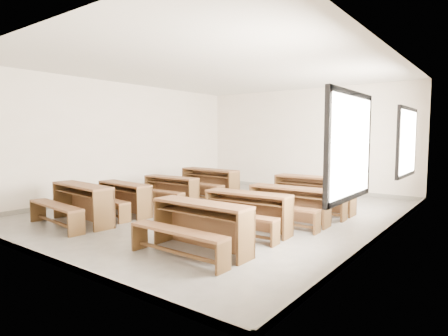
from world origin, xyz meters
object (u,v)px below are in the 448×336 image
Objects in this scene: desk_set_4 at (199,223)px; desk_set_3 at (208,181)px; desk_set_0 at (79,201)px; desk_set_6 at (288,202)px; desk_set_2 at (170,188)px; desk_set_7 at (313,191)px; desk_set_5 at (246,209)px; desk_set_1 at (123,196)px.

desk_set_3 is at bearing 128.43° from desk_set_4.
desk_set_0 reaches higher than desk_set_6.
desk_set_3 is (0.16, 1.34, 0.06)m from desk_set_2.
desk_set_4 is at bearing -40.03° from desk_set_2.
desk_set_7 reaches higher than desk_set_4.
desk_set_5 is at bearing 30.94° from desk_set_0.
desk_set_4 is (3.14, -2.52, 0.03)m from desk_set_2.
desk_set_6 is at bearing -88.76° from desk_set_7.
desk_set_4 is 2.46m from desk_set_6.
desk_set_7 is (3.25, 2.76, 0.07)m from desk_set_1.
desk_set_3 is 3.85m from desk_set_5.
desk_set_0 is 1.15× the size of desk_set_2.
desk_set_2 is 1.35m from desk_set_3.
desk_set_7 is (3.22, 3.82, 0.02)m from desk_set_0.
desk_set_0 is at bearing -130.96° from desk_set_7.
desk_set_2 is at bearing 142.06° from desk_set_4.
desk_set_7 is (0.21, 2.42, 0.05)m from desk_set_5.
desk_set_3 is 1.02× the size of desk_set_7.
desk_set_1 is 0.88× the size of desk_set_3.
desk_set_1 is at bearing 97.46° from desk_set_0.
desk_set_4 is (3.09, -1.01, 0.03)m from desk_set_1.
desk_set_6 is at bearing -20.16° from desk_set_3.
desk_set_2 is at bearing 155.79° from desk_set_5.
desk_set_0 is 5.00m from desk_set_7.
desk_set_2 is 0.86× the size of desk_set_7.
desk_set_2 is (-0.08, 2.56, -0.05)m from desk_set_0.
desk_set_7 reaches higher than desk_set_5.
desk_set_1 is (-0.03, 1.06, -0.05)m from desk_set_0.
desk_set_6 reaches higher than desk_set_1.
desk_set_0 is 0.98× the size of desk_set_3.
desk_set_0 is 1.11× the size of desk_set_1.
desk_set_3 reaches higher than desk_set_5.
desk_set_2 is at bearing 98.11° from desk_set_1.
desk_set_3 is 1.11× the size of desk_set_5.
desk_set_5 is (3.01, 1.40, -0.03)m from desk_set_0.
desk_set_1 is 3.25m from desk_set_4.
desk_set_1 and desk_set_2 have the same top height.
desk_set_5 is at bearing 93.02° from desk_set_4.
desk_set_2 is 3.53m from desk_set_7.
desk_set_2 is 0.96× the size of desk_set_6.
desk_set_5 is at bearing -104.84° from desk_set_6.
desk_set_6 is at bearing 73.40° from desk_set_5.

